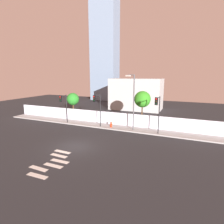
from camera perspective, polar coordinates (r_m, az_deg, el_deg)
ground_plane at (r=19.69m, az=-11.74°, el=-10.76°), size 80.00×80.00×0.00m
sidewalk at (r=26.41m, az=-1.54°, el=-4.54°), size 36.00×2.40×0.15m
perimeter_wall at (r=27.29m, az=-0.42°, el=-1.89°), size 36.00×0.18×1.80m
crosswalk_marking at (r=16.95m, az=-18.39°, el=-14.94°), size 2.87×4.73×0.01m
traffic_light_left at (r=24.91m, az=-4.76°, el=2.61°), size 0.50×1.46×4.64m
traffic_light_center at (r=22.30m, az=14.29°, el=1.40°), size 0.45×1.48×4.73m
traffic_light_right at (r=27.96m, az=-15.21°, el=2.83°), size 0.34×1.59×4.35m
street_lamp_curbside at (r=23.51m, az=6.69°, el=4.26°), size 0.72×1.83×7.36m
fire_hydrant at (r=25.56m, az=-0.28°, el=-3.90°), size 0.44×0.26×0.81m
roadside_tree_leftmost at (r=32.05m, az=-12.33°, el=4.01°), size 2.12×2.12×4.41m
roadside_tree_midleft at (r=26.81m, az=9.65°, el=3.99°), size 2.41×2.41×5.17m
low_building_distant at (r=39.97m, az=7.69°, el=5.66°), size 10.93×6.00×6.72m
tower_on_skyline at (r=56.39m, az=-2.35°, el=20.45°), size 7.62×5.00×32.23m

